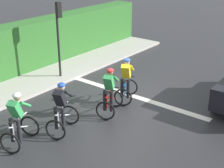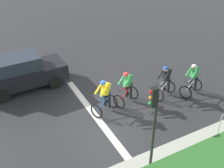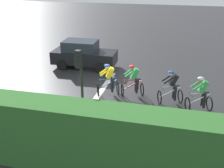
{
  "view_description": "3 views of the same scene",
  "coord_description": "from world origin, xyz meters",
  "views": [
    {
      "loc": [
        -7.01,
        9.49,
        5.52
      ],
      "look_at": [
        -0.12,
        0.69,
        0.84
      ],
      "focal_mm": 53.73,
      "sensor_mm": 36.0,
      "label": 1
    },
    {
      "loc": [
        8.44,
        -4.23,
        7.44
      ],
      "look_at": [
        -0.51,
        0.53,
        1.23
      ],
      "focal_mm": 43.32,
      "sensor_mm": 36.0,
      "label": 2
    },
    {
      "loc": [
        12.02,
        3.32,
        5.97
      ],
      "look_at": [
        0.17,
        0.36,
        0.83
      ],
      "focal_mm": 43.83,
      "sensor_mm": 36.0,
      "label": 3
    }
  ],
  "objects": [
    {
      "name": "sidewalk_kerb",
      "position": [
        4.11,
        2.0,
        0.06
      ],
      "size": [
        2.8,
        19.08,
        0.12
      ],
      "primitive_type": "cube",
      "color": "#ADA89E",
      "rests_on": "ground"
    },
    {
      "name": "ground_plane",
      "position": [
        0.0,
        0.0,
        0.0
      ],
      "size": [
        80.0,
        80.0,
        0.0
      ],
      "primitive_type": "plane",
      "color": "#28282B"
    },
    {
      "name": "cyclist_second",
      "position": [
        -0.1,
        3.19,
        0.8
      ],
      "size": [
        1.01,
        1.25,
        1.66
      ],
      "color": "black",
      "rests_on": "ground"
    },
    {
      "name": "road_marking_stop_line",
      "position": [
        0.0,
        -0.44,
        0.0
      ],
      "size": [
        7.0,
        0.3,
        0.01
      ],
      "primitive_type": "cube",
      "color": "silver",
      "rests_on": "ground"
    },
    {
      "name": "cyclist_fourth",
      "position": [
        -0.31,
        0.07,
        0.8
      ],
      "size": [
        1.04,
        1.26,
        1.66
      ],
      "color": "black",
      "rests_on": "ground"
    },
    {
      "name": "traffic_light_near_crossing",
      "position": [
        3.3,
        -0.06,
        2.22
      ],
      "size": [
        0.24,
        0.31,
        3.34
      ],
      "color": "black",
      "rests_on": "ground"
    },
    {
      "name": "cyclist_mid",
      "position": [
        -0.48,
        1.29,
        0.8
      ],
      "size": [
        1.02,
        1.25,
        1.66
      ],
      "color": "black",
      "rests_on": "ground"
    },
    {
      "name": "cyclist_lead",
      "position": [
        0.36,
        4.48,
        0.8
      ],
      "size": [
        0.99,
        1.24,
        1.66
      ],
      "color": "black",
      "rests_on": "ground"
    }
  ]
}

